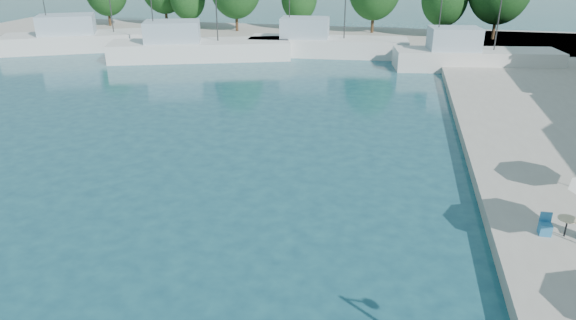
% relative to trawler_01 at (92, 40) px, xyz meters
% --- Properties ---
extents(quay_far, '(90.00, 16.00, 0.60)m').
position_rel_trawler_01_xyz_m(quay_far, '(23.14, 11.14, -0.77)').
color(quay_far, '#A19C92').
rests_on(quay_far, ground).
extents(trawler_01, '(19.20, 12.96, 10.20)m').
position_rel_trawler_01_xyz_m(trawler_01, '(0.00, 0.00, 0.00)').
color(trawler_01, silver).
rests_on(trawler_01, ground).
extents(trawler_02, '(18.30, 10.05, 10.20)m').
position_rel_trawler_01_xyz_m(trawler_02, '(13.20, -2.61, 0.00)').
color(trawler_02, silver).
rests_on(trawler_02, ground).
extents(trawler_03, '(16.55, 5.40, 10.20)m').
position_rel_trawler_01_xyz_m(trawler_03, '(25.54, 2.08, 0.00)').
color(trawler_03, silver).
rests_on(trawler_03, ground).
extents(trawler_04, '(15.29, 6.11, 10.20)m').
position_rel_trawler_01_xyz_m(trawler_04, '(39.91, -1.67, 0.00)').
color(trawler_04, silver).
rests_on(trawler_04, ground).
extents(cafe_table_02, '(1.82, 0.70, 0.76)m').
position_rel_trawler_01_xyz_m(cafe_table_02, '(39.73, -33.20, -0.18)').
color(cafe_table_02, black).
rests_on(cafe_table_02, quay_right).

